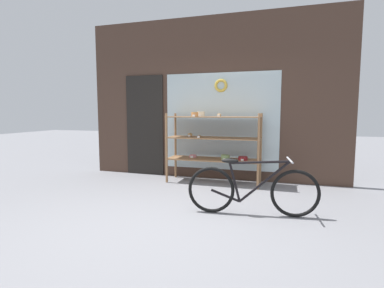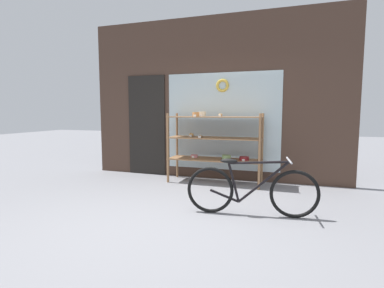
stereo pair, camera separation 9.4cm
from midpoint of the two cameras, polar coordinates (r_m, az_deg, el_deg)
ground_plane at (r=3.82m, az=-6.46°, el=-14.41°), size 30.00×30.00×0.00m
storefront_facade at (r=6.03m, az=2.89°, el=8.22°), size 5.22×0.13×3.20m
display_case at (r=5.62m, az=3.64°, el=0.79°), size 1.75×0.53×1.35m
bicycle at (r=3.99m, az=10.63°, el=-8.53°), size 1.68×0.46×0.75m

